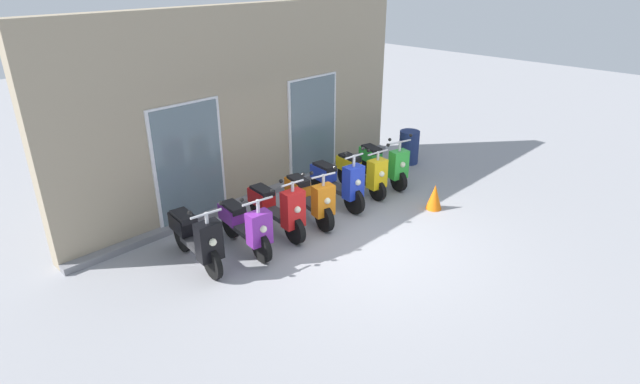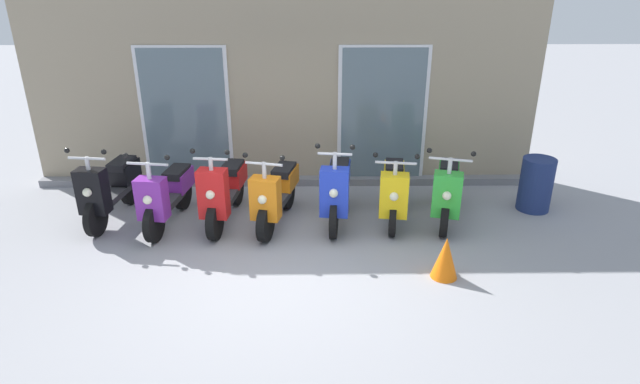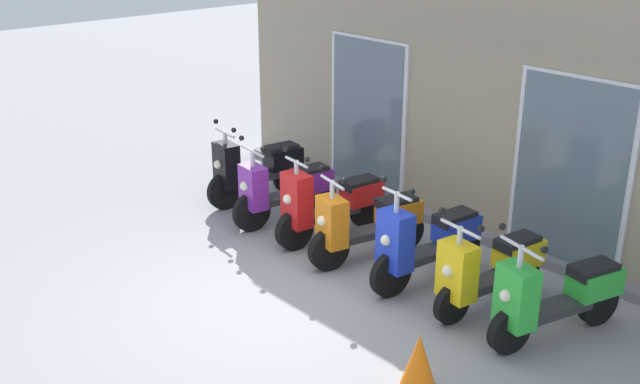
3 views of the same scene
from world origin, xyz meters
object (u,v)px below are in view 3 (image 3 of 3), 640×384
scooter_yellow (488,268)px  traffic_cone (419,360)px  scooter_orange (367,224)px  scooter_black (256,168)px  scooter_green (556,296)px  scooter_blue (426,242)px  scooter_red (330,204)px  scooter_purple (285,189)px

scooter_yellow → traffic_cone: bearing=-75.3°
scooter_orange → traffic_cone: size_ratio=3.00×
scooter_black → scooter_green: 4.84m
scooter_blue → scooter_yellow: scooter_blue is taller
scooter_orange → scooter_blue: scooter_blue is taller
scooter_red → scooter_yellow: 2.42m
scooter_black → scooter_orange: (2.39, -0.18, -0.04)m
scooter_orange → scooter_blue: size_ratio=0.98×
scooter_black → scooter_yellow: bearing=-1.0°
scooter_red → scooter_black: bearing=176.8°
scooter_purple → scooter_blue: size_ratio=0.99×
scooter_purple → scooter_yellow: (3.21, 0.10, 0.01)m
scooter_black → scooter_blue: bearing=-2.1°
scooter_black → scooter_green: bearing=-0.6°
scooter_black → traffic_cone: size_ratio=3.08×
scooter_orange → scooter_green: 2.46m
scooter_black → scooter_purple: 0.87m
scooter_black → scooter_purple: (0.85, -0.17, -0.04)m
scooter_purple → traffic_cone: size_ratio=3.02×
scooter_orange → traffic_cone: bearing=-34.8°
scooter_red → scooter_yellow: scooter_red is taller
scooter_green → traffic_cone: size_ratio=3.06×
scooter_purple → scooter_red: size_ratio=0.95×
scooter_green → traffic_cone: bearing=-103.2°
scooter_red → scooter_green: bearing=0.8°
scooter_green → traffic_cone: (-0.37, -1.57, -0.21)m
scooter_black → scooter_red: (1.65, -0.09, -0.02)m
scooter_yellow → scooter_purple: bearing=-178.2°
scooter_black → scooter_orange: 2.40m
scooter_black → scooter_purple: scooter_black is taller
traffic_cone → scooter_black: bearing=160.0°
scooter_orange → scooter_red: bearing=173.4°
scooter_blue → traffic_cone: 1.95m
scooter_orange → scooter_purple: bearing=179.9°
scooter_green → scooter_yellow: bearing=-178.3°
scooter_orange → traffic_cone: scooter_orange is taller
scooter_black → traffic_cone: bearing=-20.0°
scooter_red → scooter_purple: bearing=-174.1°
scooter_red → scooter_green: scooter_red is taller
scooter_purple → scooter_blue: (2.40, 0.05, 0.04)m
scooter_purple → scooter_orange: (1.54, -0.00, -0.00)m
scooter_red → scooter_blue: 1.60m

